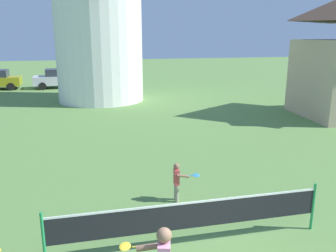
# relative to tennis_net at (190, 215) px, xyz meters

# --- Properties ---
(tennis_net) EXTENTS (5.73, 0.06, 1.10)m
(tennis_net) POSITION_rel_tennis_net_xyz_m (0.00, 0.00, 0.00)
(tennis_net) COLOR #238E4C
(tennis_net) RESTS_ON ground_plane
(player_far) EXTENTS (0.65, 0.48, 1.05)m
(player_far) POSITION_rel_tennis_net_xyz_m (0.25, 1.99, -0.09)
(player_far) COLOR #9E937F
(player_far) RESTS_ON ground_plane
(parked_car_silver) EXTENTS (4.56, 2.10, 1.56)m
(parked_car_silver) POSITION_rel_tennis_net_xyz_m (-3.99, 23.78, 0.12)
(parked_car_silver) COLOR silver
(parked_car_silver) RESTS_ON ground_plane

